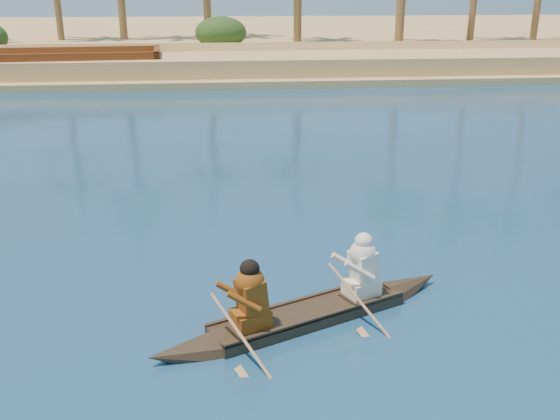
{
  "coord_description": "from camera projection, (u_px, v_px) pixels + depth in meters",
  "views": [
    {
      "loc": [
        0.42,
        -9.46,
        4.88
      ],
      "look_at": [
        1.52,
        1.23,
        1.02
      ],
      "focal_mm": 40.0,
      "sensor_mm": 36.0,
      "label": 1
    }
  ],
  "objects": [
    {
      "name": "barge_mid",
      "position": [
        48.0,
        69.0,
        33.36
      ],
      "size": [
        12.15,
        4.82,
        1.98
      ],
      "rotation": [
        0.0,
        0.0,
        0.07
      ],
      "color": "#5F2914",
      "rests_on": "ground"
    },
    {
      "name": "shrub_cluster",
      "position": [
        207.0,
        48.0,
        39.54
      ],
      "size": [
        100.0,
        6.0,
        2.4
      ],
      "primitive_type": null,
      "color": "#1C3915",
      "rests_on": "ground"
    },
    {
      "name": "sandy_embankment",
      "position": [
        209.0,
        39.0,
        54.17
      ],
      "size": [
        150.0,
        51.0,
        1.5
      ],
      "color": "tan",
      "rests_on": "ground"
    },
    {
      "name": "canoe",
      "position": [
        309.0,
        304.0,
        9.59
      ],
      "size": [
        5.03,
        2.76,
        1.43
      ],
      "rotation": [
        0.0,
        0.0,
        0.42
      ],
      "color": "#32271B",
      "rests_on": "ground"
    },
    {
      "name": "ground",
      "position": [
        197.0,
        295.0,
        10.46
      ],
      "size": [
        160.0,
        160.0,
        0.0
      ],
      "primitive_type": "plane",
      "color": "navy",
      "rests_on": "ground"
    }
  ]
}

